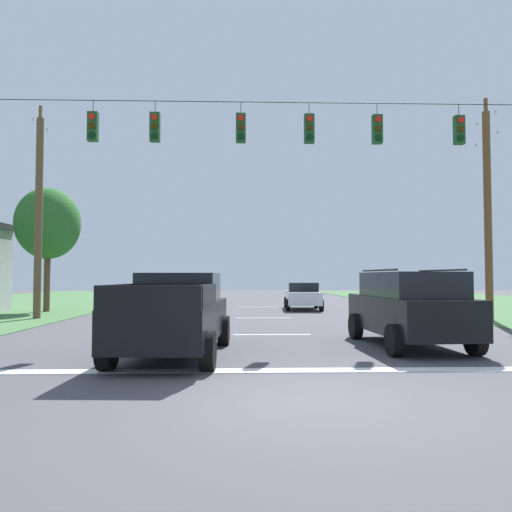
{
  "coord_description": "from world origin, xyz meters",
  "views": [
    {
      "loc": [
        -0.98,
        -7.41,
        1.86
      ],
      "look_at": [
        -0.54,
        7.31,
        2.48
      ],
      "focal_mm": 34.43,
      "sensor_mm": 36.0,
      "label": 1
    }
  ],
  "objects_px": {
    "suv_black": "(409,307)",
    "tree_roadside_right": "(48,224)",
    "distant_car_crossing_white": "(303,296)",
    "utility_pole_near_left": "(39,215)",
    "utility_pole_mid_right": "(488,210)",
    "pickup_truck": "(175,314)",
    "overhead_signal_span": "(278,189)"
  },
  "relations": [
    {
      "from": "pickup_truck",
      "to": "tree_roadside_right",
      "type": "height_order",
      "value": "tree_roadside_right"
    },
    {
      "from": "utility_pole_near_left",
      "to": "tree_roadside_right",
      "type": "relative_size",
      "value": 1.45
    },
    {
      "from": "suv_black",
      "to": "tree_roadside_right",
      "type": "distance_m",
      "value": 20.06
    },
    {
      "from": "suv_black",
      "to": "utility_pole_mid_right",
      "type": "bearing_deg",
      "value": 50.93
    },
    {
      "from": "suv_black",
      "to": "utility_pole_near_left",
      "type": "height_order",
      "value": "utility_pole_near_left"
    },
    {
      "from": "pickup_truck",
      "to": "tree_roadside_right",
      "type": "xyz_separation_m",
      "value": [
        -8.68,
        14.44,
        3.69
      ]
    },
    {
      "from": "suv_black",
      "to": "tree_roadside_right",
      "type": "xyz_separation_m",
      "value": [
        -14.71,
        13.16,
        3.59
      ]
    },
    {
      "from": "distant_car_crossing_white",
      "to": "utility_pole_near_left",
      "type": "height_order",
      "value": "utility_pole_near_left"
    },
    {
      "from": "distant_car_crossing_white",
      "to": "utility_pole_near_left",
      "type": "xyz_separation_m",
      "value": [
        -12.48,
        -5.87,
        3.8
      ]
    },
    {
      "from": "pickup_truck",
      "to": "distant_car_crossing_white",
      "type": "bearing_deg",
      "value": 72.54
    },
    {
      "from": "overhead_signal_span",
      "to": "distant_car_crossing_white",
      "type": "bearing_deg",
      "value": 79.1
    },
    {
      "from": "pickup_truck",
      "to": "suv_black",
      "type": "bearing_deg",
      "value": 11.97
    },
    {
      "from": "suv_black",
      "to": "overhead_signal_span",
      "type": "bearing_deg",
      "value": 139.66
    },
    {
      "from": "overhead_signal_span",
      "to": "pickup_truck",
      "type": "xyz_separation_m",
      "value": [
        -2.74,
        -4.07,
        -3.74
      ]
    },
    {
      "from": "suv_black",
      "to": "utility_pole_mid_right",
      "type": "height_order",
      "value": "utility_pole_mid_right"
    },
    {
      "from": "suv_black",
      "to": "distant_car_crossing_white",
      "type": "xyz_separation_m",
      "value": [
        -0.98,
        14.77,
        -0.27
      ]
    },
    {
      "from": "pickup_truck",
      "to": "distant_car_crossing_white",
      "type": "height_order",
      "value": "pickup_truck"
    },
    {
      "from": "pickup_truck",
      "to": "utility_pole_near_left",
      "type": "height_order",
      "value": "utility_pole_near_left"
    },
    {
      "from": "distant_car_crossing_white",
      "to": "utility_pole_near_left",
      "type": "bearing_deg",
      "value": -154.79
    },
    {
      "from": "overhead_signal_span",
      "to": "pickup_truck",
      "type": "height_order",
      "value": "overhead_signal_span"
    },
    {
      "from": "suv_black",
      "to": "distant_car_crossing_white",
      "type": "height_order",
      "value": "suv_black"
    },
    {
      "from": "suv_black",
      "to": "utility_pole_near_left",
      "type": "distance_m",
      "value": 16.52
    },
    {
      "from": "suv_black",
      "to": "tree_roadside_right",
      "type": "height_order",
      "value": "tree_roadside_right"
    },
    {
      "from": "distant_car_crossing_white",
      "to": "tree_roadside_right",
      "type": "height_order",
      "value": "tree_roadside_right"
    },
    {
      "from": "suv_black",
      "to": "utility_pole_near_left",
      "type": "relative_size",
      "value": 0.51
    },
    {
      "from": "tree_roadside_right",
      "to": "utility_pole_near_left",
      "type": "bearing_deg",
      "value": -73.63
    },
    {
      "from": "utility_pole_near_left",
      "to": "distant_car_crossing_white",
      "type": "bearing_deg",
      "value": 25.21
    },
    {
      "from": "pickup_truck",
      "to": "utility_pole_near_left",
      "type": "relative_size",
      "value": 0.58
    },
    {
      "from": "overhead_signal_span",
      "to": "tree_roadside_right",
      "type": "xyz_separation_m",
      "value": [
        -11.42,
        10.36,
        -0.05
      ]
    },
    {
      "from": "overhead_signal_span",
      "to": "distant_car_crossing_white",
      "type": "distance_m",
      "value": 12.81
    },
    {
      "from": "utility_pole_mid_right",
      "to": "utility_pole_near_left",
      "type": "relative_size",
      "value": 1.0
    },
    {
      "from": "distant_car_crossing_white",
      "to": "utility_pole_mid_right",
      "type": "xyz_separation_m",
      "value": [
        6.95,
        -7.42,
        3.91
      ]
    }
  ]
}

